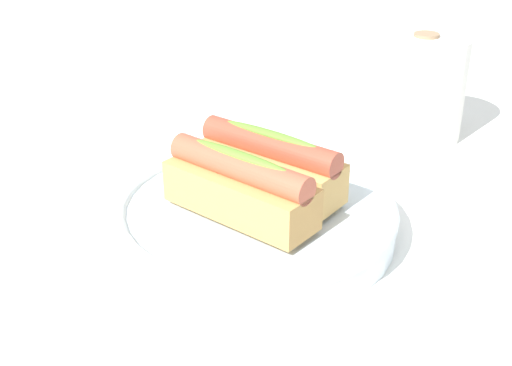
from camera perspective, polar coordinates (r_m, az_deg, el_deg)
ground_plane at (r=0.67m, az=-1.33°, el=-4.45°), size 2.40×2.40×0.00m
serving_bowl at (r=0.67m, az=0.00°, el=-2.79°), size 0.27×0.27×0.04m
hotdog_front at (r=0.63m, az=-1.35°, el=-0.33°), size 0.15×0.06×0.06m
hotdog_back at (r=0.67m, az=1.27°, el=1.51°), size 0.15×0.07×0.06m
water_glass at (r=0.56m, az=18.36°, el=-8.16°), size 0.07×0.07×0.09m
paper_towel_roll at (r=0.90m, az=13.51°, el=7.73°), size 0.11×0.11×0.13m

